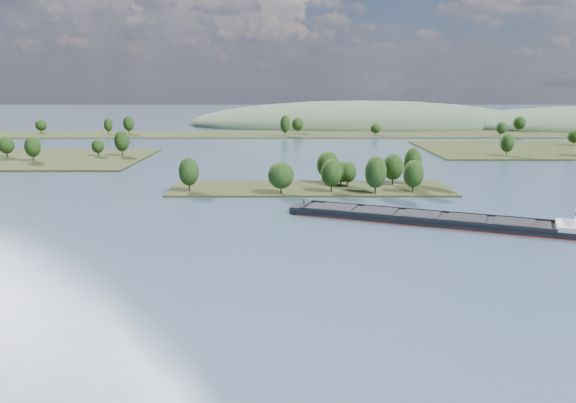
{
  "coord_description": "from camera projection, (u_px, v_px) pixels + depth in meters",
  "views": [
    {
      "loc": [
        -8.32,
        -18.07,
        37.22
      ],
      "look_at": [
        -8.13,
        130.0,
        6.0
      ],
      "focal_mm": 35.0,
      "sensor_mm": 36.0,
      "label": 1
    }
  ],
  "objects": [
    {
      "name": "back_shoreline",
      "position": [
        308.0,
        134.0,
        416.38
      ],
      "size": [
        900.0,
        60.0,
        16.05
      ],
      "color": "#252D14",
      "rests_on": "ground"
    },
    {
      "name": "cargo_barge",
      "position": [
        475.0,
        221.0,
        148.28
      ],
      "size": [
        86.5,
        43.07,
        12.05
      ],
      "color": "black",
      "rests_on": "ground"
    },
    {
      "name": "ground",
      "position": [
        320.0,
        233.0,
        142.79
      ],
      "size": [
        1800.0,
        1800.0,
        0.0
      ],
      "primitive_type": "plane",
      "color": "#36465E",
      "rests_on": "ground"
    },
    {
      "name": "hill_west",
      "position": [
        362.0,
        125.0,
        514.69
      ],
      "size": [
        320.0,
        160.0,
        44.0
      ],
      "primitive_type": "ellipsoid",
      "color": "#3F5339",
      "rests_on": "ground"
    },
    {
      "name": "tree_island",
      "position": [
        328.0,
        178.0,
        199.26
      ],
      "size": [
        100.0,
        31.0,
        14.8
      ],
      "color": "#252D14",
      "rests_on": "ground"
    }
  ]
}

